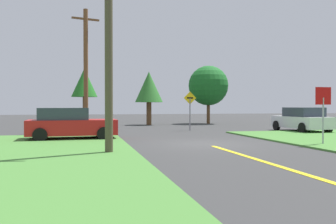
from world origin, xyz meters
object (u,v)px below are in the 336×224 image
at_px(stop_sign, 323,104).
at_px(direction_sign, 190,106).
at_px(utility_pole_near, 109,39).
at_px(oak_tree_left, 84,83).
at_px(parked_car_near_building, 70,124).
at_px(oak_tree_right, 208,86).
at_px(utility_pole_mid, 86,69).
at_px(pine_tree_center, 149,88).
at_px(car_on_crossroad, 302,120).

distance_m(stop_sign, direction_sign, 10.77).
bearing_deg(utility_pole_near, direction_sign, 60.03).
distance_m(direction_sign, oak_tree_left, 13.58).
relative_size(parked_car_near_building, oak_tree_right, 0.78).
relative_size(utility_pole_mid, pine_tree_center, 1.66).
distance_m(stop_sign, utility_pole_mid, 14.65).
xyz_separation_m(stop_sign, direction_sign, (-2.88, 10.38, -0.09)).
bearing_deg(car_on_crossroad, utility_pole_mid, 77.85).
height_order(utility_pole_mid, direction_sign, utility_pole_mid).
bearing_deg(car_on_crossroad, utility_pole_near, 121.36).
xyz_separation_m(car_on_crossroad, parked_car_near_building, (-14.87, -2.37, -0.00)).
relative_size(utility_pole_near, utility_pole_mid, 0.99).
relative_size(car_on_crossroad, direction_sign, 1.64).
bearing_deg(pine_tree_center, direction_sign, -79.94).
relative_size(parked_car_near_building, utility_pole_near, 0.56).
xyz_separation_m(utility_pole_mid, pine_tree_center, (5.66, 7.99, -0.74)).
xyz_separation_m(stop_sign, parked_car_near_building, (-10.80, 5.21, -0.98)).
xyz_separation_m(direction_sign, oak_tree_left, (-7.15, 11.33, 2.22)).
distance_m(car_on_crossroad, utility_pole_near, 16.04).
bearing_deg(oak_tree_left, oak_tree_right, -10.74).
height_order(utility_pole_mid, oak_tree_right, utility_pole_mid).
xyz_separation_m(utility_pole_mid, oak_tree_left, (-0.05, 11.23, -0.22)).
bearing_deg(pine_tree_center, utility_pole_near, -104.48).
relative_size(utility_pole_mid, oak_tree_left, 1.51).
bearing_deg(parked_car_near_building, utility_pole_near, -77.25).
bearing_deg(car_on_crossroad, pine_tree_center, 37.11).
bearing_deg(oak_tree_left, utility_pole_mid, -89.72).
height_order(car_on_crossroad, direction_sign, direction_sign).
xyz_separation_m(car_on_crossroad, pine_tree_center, (-8.38, 10.89, 2.60)).
bearing_deg(direction_sign, oak_tree_left, 122.25).
bearing_deg(utility_pole_mid, parked_car_near_building, -98.92).
xyz_separation_m(car_on_crossroad, direction_sign, (-6.95, 2.80, 0.89)).
xyz_separation_m(stop_sign, oak_tree_right, (1.77, 19.47, 1.92)).
height_order(utility_pole_near, oak_tree_right, utility_pole_near).
bearing_deg(oak_tree_right, car_on_crossroad, -79.07).
relative_size(utility_pole_mid, oak_tree_right, 1.42).
height_order(direction_sign, oak_tree_left, oak_tree_left).
height_order(stop_sign, pine_tree_center, pine_tree_center).
bearing_deg(stop_sign, parked_car_near_building, -26.28).
relative_size(pine_tree_center, oak_tree_right, 0.86).
bearing_deg(car_on_crossroad, oak_tree_left, 44.45).
distance_m(utility_pole_near, oak_tree_left, 22.42).
bearing_deg(parked_car_near_building, car_on_crossroad, 7.27).
xyz_separation_m(stop_sign, oak_tree_left, (-10.02, 21.71, 2.13)).
bearing_deg(utility_pole_near, parked_car_near_building, 104.54).
distance_m(parked_car_near_building, oak_tree_right, 19.23).
relative_size(utility_pole_near, oak_tree_right, 1.40).
bearing_deg(oak_tree_right, oak_tree_left, 169.26).
bearing_deg(utility_pole_near, stop_sign, 4.33).
bearing_deg(oak_tree_left, direction_sign, -57.75).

